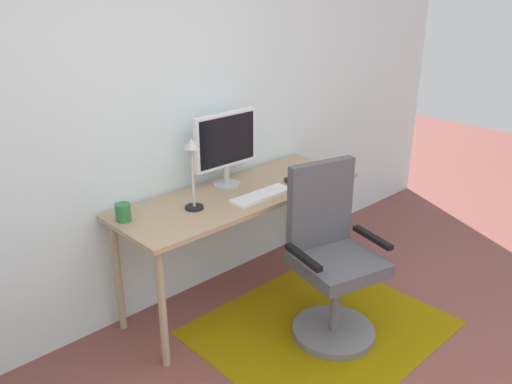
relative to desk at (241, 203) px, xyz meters
name	(u,v)px	position (x,y,z in m)	size (l,w,h in m)	color
wall_back	(153,109)	(-0.37, 0.37, 0.61)	(6.00, 0.10, 2.60)	silver
area_rug	(321,327)	(0.11, -0.62, -0.69)	(1.43, 1.21, 0.01)	#7D6204
desk	(241,203)	(0.00, 0.00, 0.00)	(1.69, 0.59, 0.77)	tan
monitor	(226,143)	(0.02, 0.16, 0.36)	(0.48, 0.18, 0.49)	#B2B2B7
keyboard	(262,195)	(0.05, -0.15, 0.09)	(0.43, 0.13, 0.02)	white
computer_mouse	(290,180)	(0.35, -0.10, 0.09)	(0.06, 0.10, 0.03)	black
coffee_cup	(123,212)	(-0.76, 0.13, 0.13)	(0.09, 0.09, 0.10)	#2B7236
cell_phone	(310,167)	(0.69, 0.02, 0.08)	(0.07, 0.14, 0.01)	black
desk_lamp	(193,163)	(-0.37, -0.01, 0.36)	(0.11, 0.11, 0.43)	black
office_chair	(331,267)	(0.13, -0.66, -0.24)	(0.59, 0.55, 1.06)	slate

